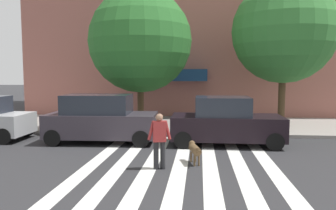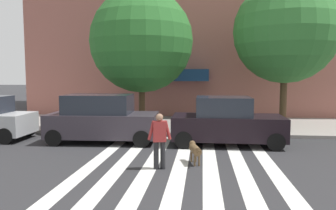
# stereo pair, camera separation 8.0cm
# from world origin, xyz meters

# --- Properties ---
(ground_plane) EXTENTS (160.00, 160.00, 0.00)m
(ground_plane) POSITION_xyz_m (0.00, 7.19, 0.00)
(ground_plane) COLOR #2B2B2D
(sidewalk_far) EXTENTS (80.00, 6.00, 0.15)m
(sidewalk_far) POSITION_xyz_m (0.00, 17.37, 0.07)
(sidewalk_far) COLOR gray
(sidewalk_far) RESTS_ON ground_plane
(crosswalk_stripes) EXTENTS (5.85, 13.77, 0.01)m
(crosswalk_stripes) POSITION_xyz_m (1.16, 7.19, 0.00)
(crosswalk_stripes) COLOR silver
(crosswalk_stripes) RESTS_ON ground_plane
(parked_car_behind_first) EXTENTS (4.46, 2.19, 1.96)m
(parked_car_behind_first) POSITION_xyz_m (-2.28, 12.82, 0.96)
(parked_car_behind_first) COLOR #362F38
(parked_car_behind_first) RESTS_ON ground_plane
(parked_car_third_in_line) EXTENTS (4.31, 2.02, 1.90)m
(parked_car_third_in_line) POSITION_xyz_m (2.76, 12.82, 0.90)
(parked_car_third_in_line) COLOR black
(parked_car_third_in_line) RESTS_ON ground_plane
(street_tree_nearest) EXTENTS (5.06, 5.06, 6.80)m
(street_tree_nearest) POSITION_xyz_m (-1.20, 15.93, 4.41)
(street_tree_nearest) COLOR #4C3823
(street_tree_nearest) RESTS_ON sidewalk_far
(street_tree_middle) EXTENTS (5.05, 5.05, 7.25)m
(street_tree_middle) POSITION_xyz_m (5.80, 16.54, 4.86)
(street_tree_middle) COLOR #4C3823
(street_tree_middle) RESTS_ON sidewalk_far
(pedestrian_dog_walker) EXTENTS (0.70, 0.32, 1.64)m
(pedestrian_dog_walker) POSITION_xyz_m (0.57, 9.25, 0.93)
(pedestrian_dog_walker) COLOR black
(pedestrian_dog_walker) RESTS_ON ground_plane
(dog_on_leash) EXTENTS (0.43, 1.08, 0.65)m
(dog_on_leash) POSITION_xyz_m (1.58, 9.95, 0.44)
(dog_on_leash) COLOR brown
(dog_on_leash) RESTS_ON ground_plane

